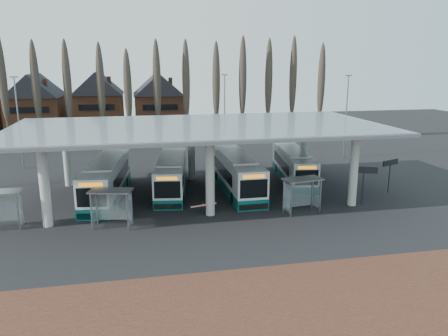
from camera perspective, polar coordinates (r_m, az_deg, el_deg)
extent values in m
plane|color=black|center=(32.10, -1.03, -7.59)|extent=(140.00, 140.00, 0.00)
cube|color=brown|center=(21.62, 5.15, -18.86)|extent=(70.00, 10.00, 0.03)
cylinder|color=#BABAB5|center=(33.71, -22.39, -2.24)|extent=(0.70, 0.70, 6.00)
cylinder|color=#BABAB5|center=(44.27, -19.87, 1.58)|extent=(0.70, 0.70, 6.00)
cylinder|color=#BABAB5|center=(33.51, -1.84, -1.28)|extent=(0.70, 0.70, 6.00)
cylinder|color=#BABAB5|center=(44.12, -4.27, 2.32)|extent=(0.70, 0.70, 6.00)
cylinder|color=#BABAB5|center=(37.38, 16.60, -0.28)|extent=(0.70, 0.70, 6.00)
cylinder|color=#BABAB5|center=(47.13, 10.37, 2.86)|extent=(0.70, 0.70, 6.00)
cube|color=gray|center=(38.20, -3.29, 5.52)|extent=(32.00, 16.00, 0.12)
cube|color=silver|center=(38.19, -3.29, 5.63)|extent=(31.50, 15.50, 0.04)
cone|color=#473D33|center=(64.73, -26.67, 8.32)|extent=(0.36, 0.36, 14.50)
ellipsoid|color=#473D33|center=(64.64, -26.84, 9.85)|extent=(1.10, 1.10, 11.02)
cone|color=#473D33|center=(63.82, -23.17, 8.61)|extent=(0.36, 0.36, 14.50)
ellipsoid|color=#473D33|center=(63.73, -23.32, 10.17)|extent=(1.10, 1.10, 11.02)
cone|color=#473D33|center=(63.16, -19.58, 8.88)|extent=(0.36, 0.36, 14.50)
ellipsoid|color=#473D33|center=(63.06, -19.71, 10.45)|extent=(1.10, 1.10, 11.02)
cone|color=#473D33|center=(62.74, -15.92, 9.11)|extent=(0.36, 0.36, 14.50)
ellipsoid|color=#473D33|center=(62.65, -16.03, 10.70)|extent=(1.10, 1.10, 11.02)
cone|color=#473D33|center=(62.58, -12.22, 9.31)|extent=(0.36, 0.36, 14.50)
ellipsoid|color=#473D33|center=(62.48, -12.31, 10.90)|extent=(1.10, 1.10, 11.02)
cone|color=#473D33|center=(62.67, -8.52, 9.47)|extent=(0.36, 0.36, 14.50)
ellipsoid|color=#473D33|center=(62.58, -8.58, 11.06)|extent=(1.10, 1.10, 11.02)
cone|color=#473D33|center=(63.02, -4.84, 9.59)|extent=(0.36, 0.36, 14.50)
ellipsoid|color=#473D33|center=(62.92, -4.87, 11.17)|extent=(1.10, 1.10, 11.02)
cone|color=#473D33|center=(63.62, -1.21, 9.68)|extent=(0.36, 0.36, 14.50)
ellipsoid|color=#473D33|center=(63.52, -1.21, 11.24)|extent=(1.10, 1.10, 11.02)
cone|color=#473D33|center=(64.46, 2.34, 9.72)|extent=(0.36, 0.36, 14.50)
ellipsoid|color=#473D33|center=(64.36, 2.36, 11.26)|extent=(1.10, 1.10, 11.02)
cone|color=#473D33|center=(65.53, 5.79, 9.72)|extent=(0.36, 0.36, 14.50)
ellipsoid|color=#473D33|center=(65.44, 5.83, 11.24)|extent=(1.10, 1.10, 11.02)
cone|color=#473D33|center=(66.83, 9.11, 9.70)|extent=(0.36, 0.36, 14.50)
ellipsoid|color=#473D33|center=(66.73, 9.17, 11.19)|extent=(1.10, 1.10, 11.02)
cone|color=#473D33|center=(68.33, 12.30, 9.64)|extent=(0.36, 0.36, 14.50)
ellipsoid|color=#473D33|center=(68.24, 12.38, 11.10)|extent=(1.10, 1.10, 11.02)
cube|color=brown|center=(75.39, -23.18, 6.34)|extent=(8.00, 10.00, 7.00)
pyramid|color=black|center=(74.96, -23.68, 11.65)|extent=(8.30, 10.30, 3.50)
cube|color=brown|center=(74.08, -15.93, 6.81)|extent=(8.00, 10.00, 7.00)
pyramid|color=black|center=(73.64, -16.28, 12.21)|extent=(8.30, 10.30, 3.50)
cube|color=brown|center=(73.98, -8.52, 7.16)|extent=(8.00, 10.00, 7.00)
pyramid|color=black|center=(73.54, -8.72, 12.59)|extent=(8.30, 10.30, 3.50)
cylinder|color=slate|center=(53.35, -25.20, 5.20)|extent=(0.16, 0.16, 10.00)
cube|color=slate|center=(52.96, -25.77, 10.66)|extent=(0.80, 0.15, 0.15)
cylinder|color=slate|center=(56.98, 0.09, 6.95)|extent=(0.16, 0.16, 10.00)
cube|color=slate|center=(56.62, 0.09, 12.08)|extent=(0.80, 0.15, 0.15)
cylinder|color=slate|center=(55.98, 15.64, 6.33)|extent=(0.16, 0.16, 10.00)
cube|color=slate|center=(55.61, 15.98, 11.54)|extent=(0.80, 0.15, 0.15)
cube|color=white|center=(39.60, -15.13, -1.24)|extent=(3.99, 12.12, 2.78)
cube|color=#0B5553|center=(39.95, -15.01, -3.09)|extent=(4.01, 12.14, 0.89)
cube|color=white|center=(39.27, -15.25, 0.79)|extent=(3.14, 7.37, 0.18)
cube|color=black|center=(40.05, -15.01, -0.92)|extent=(3.61, 8.82, 1.09)
cube|color=black|center=(34.00, -16.91, -3.70)|extent=(2.21, 0.34, 1.49)
cube|color=black|center=(45.25, -13.80, 0.80)|extent=(2.14, 0.33, 1.19)
cube|color=orange|center=(33.73, -17.03, -2.09)|extent=(1.76, 0.27, 0.30)
cube|color=black|center=(34.47, -16.74, -6.06)|extent=(2.39, 0.38, 0.50)
cylinder|color=black|center=(36.67, -17.82, -4.74)|extent=(0.39, 0.98, 0.95)
cylinder|color=black|center=(36.20, -14.28, -4.74)|extent=(0.39, 0.98, 0.95)
cylinder|color=black|center=(43.44, -15.69, -1.76)|extent=(0.39, 0.98, 0.95)
cylinder|color=black|center=(43.05, -12.70, -1.72)|extent=(0.39, 0.98, 0.95)
cube|color=white|center=(40.51, -6.87, -0.66)|extent=(4.00, 11.48, 2.63)
cube|color=#0B5553|center=(40.84, -6.82, -2.39)|extent=(4.02, 11.51, 0.84)
cube|color=white|center=(40.20, -6.92, 1.22)|extent=(3.11, 6.99, 0.17)
cube|color=black|center=(40.94, -6.83, -0.37)|extent=(3.58, 8.37, 1.03)
cube|color=black|center=(35.10, -7.42, -2.84)|extent=(2.09, 0.36, 1.41)
cube|color=black|center=(45.94, -6.45, 1.17)|extent=(2.02, 0.35, 1.13)
cube|color=orange|center=(34.85, -7.47, -1.36)|extent=(1.66, 0.29, 0.28)
cube|color=black|center=(35.53, -7.35, -5.01)|extent=(2.26, 0.40, 0.47)
cylinder|color=black|center=(37.52, -8.80, -3.86)|extent=(0.39, 0.93, 0.90)
cylinder|color=black|center=(37.37, -5.48, -3.83)|extent=(0.39, 0.93, 0.90)
cylinder|color=black|center=(44.07, -7.97, -1.19)|extent=(0.39, 0.93, 0.90)
cylinder|color=black|center=(43.94, -5.16, -1.16)|extent=(0.39, 0.93, 0.90)
cube|color=white|center=(40.37, 1.67, -0.44)|extent=(2.61, 12.10, 2.82)
cube|color=#0B5553|center=(40.72, 1.66, -2.30)|extent=(2.63, 12.12, 0.91)
cube|color=white|center=(40.04, 1.68, 1.59)|extent=(2.34, 7.26, 0.18)
cube|color=black|center=(40.82, 1.51, -0.13)|extent=(2.64, 8.71, 1.11)
cube|color=black|center=(34.72, 3.91, -2.72)|extent=(2.26, 0.07, 1.51)
cube|color=black|center=(46.08, -0.02, 1.46)|extent=(2.18, 0.07, 1.21)
cube|color=orange|center=(34.45, 3.94, -1.11)|extent=(1.80, 0.06, 0.30)
cube|color=black|center=(35.18, 3.87, -5.08)|extent=(2.44, 0.09, 0.50)
cylinder|color=black|center=(36.89, 1.23, -3.94)|extent=(0.29, 0.97, 0.97)
cylinder|color=black|center=(37.44, 4.72, -3.72)|extent=(0.29, 0.97, 0.97)
cylinder|color=black|center=(43.81, -0.86, -1.10)|extent=(0.29, 0.97, 0.97)
cylinder|color=black|center=(44.28, 2.10, -0.95)|extent=(0.29, 0.97, 0.97)
cube|color=white|center=(44.45, 9.08, 0.51)|extent=(3.96, 11.32, 2.59)
cube|color=#0B5553|center=(44.75, 9.02, -1.05)|extent=(3.98, 11.34, 0.83)
cube|color=white|center=(44.17, 9.14, 2.20)|extent=(3.07, 6.89, 0.17)
cube|color=black|center=(44.87, 8.96, 0.76)|extent=(3.54, 8.25, 1.02)
cube|color=black|center=(39.22, 10.75, -1.25)|extent=(2.06, 0.36, 1.39)
cube|color=black|center=(49.72, 7.76, 2.05)|extent=(1.99, 0.35, 1.11)
cube|color=orange|center=(38.99, 10.81, 0.06)|extent=(1.64, 0.29, 0.28)
cube|color=black|center=(39.60, 10.66, -3.19)|extent=(2.23, 0.40, 0.46)
cylinder|color=black|center=(41.21, 8.57, -2.27)|extent=(0.39, 0.92, 0.89)
cylinder|color=black|center=(41.69, 11.45, -2.20)|extent=(0.39, 0.92, 0.89)
cylinder|color=black|center=(47.61, 6.96, -0.06)|extent=(0.39, 0.92, 0.89)
cylinder|color=black|center=(48.03, 9.46, -0.02)|extent=(0.39, 0.92, 0.89)
cube|color=gray|center=(34.22, -25.30, -5.22)|extent=(0.09, 0.09, 2.66)
cube|color=gray|center=(35.31, -24.90, -4.62)|extent=(0.09, 0.09, 2.66)
cube|color=silver|center=(35.65, -26.90, -4.58)|extent=(2.55, 0.09, 2.13)
cube|color=silver|center=(34.74, -25.02, -4.83)|extent=(0.06, 1.17, 2.13)
cube|color=gray|center=(32.36, -16.93, -5.50)|extent=(0.10, 0.10, 2.68)
cube|color=gray|center=(31.63, -12.49, -5.67)|extent=(0.10, 0.10, 2.68)
cube|color=gray|center=(33.42, -16.29, -4.85)|extent=(0.10, 0.10, 2.68)
cube|color=gray|center=(32.71, -11.99, -4.99)|extent=(0.10, 0.10, 2.68)
cube|color=gray|center=(32.09, -14.59, -2.89)|extent=(3.27, 2.16, 0.11)
cube|color=silver|center=(33.07, -14.14, -4.81)|extent=(2.51, 0.64, 2.14)
cube|color=silver|center=(32.89, -16.70, -5.08)|extent=(0.32, 1.16, 2.14)
cube|color=silver|center=(32.14, -12.15, -5.24)|extent=(0.32, 1.16, 2.14)
cube|color=gray|center=(33.82, 8.77, -4.20)|extent=(0.10, 0.10, 2.71)
cube|color=gray|center=(35.14, 12.47, -3.69)|extent=(0.10, 0.10, 2.71)
cube|color=gray|center=(34.81, 7.80, -3.65)|extent=(0.10, 0.10, 2.71)
cube|color=gray|center=(36.09, 11.44, -3.17)|extent=(0.10, 0.10, 2.71)
cube|color=gray|center=(34.56, 10.25, -1.44)|extent=(3.24, 1.99, 0.11)
cube|color=silver|center=(35.46, 9.62, -3.30)|extent=(2.57, 0.46, 2.17)
cube|color=silver|center=(34.27, 8.20, -3.84)|extent=(0.24, 1.18, 2.17)
cube|color=silver|center=(35.63, 12.03, -3.33)|extent=(0.24, 1.18, 2.17)
cylinder|color=black|center=(38.17, 17.67, -2.27)|extent=(0.10, 0.10, 3.17)
cube|color=black|center=(37.83, 17.82, -0.24)|extent=(2.07, 0.91, 0.55)
cylinder|color=black|center=(42.48, 20.77, -1.06)|extent=(0.09, 0.09, 3.01)
cube|color=black|center=(42.18, 20.92, 0.67)|extent=(1.95, 0.90, 0.52)
cube|color=black|center=(34.31, -2.80, -5.23)|extent=(0.08, 0.08, 1.07)
cube|color=red|center=(33.72, -2.68, -4.87)|extent=(2.09, 0.69, 0.10)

